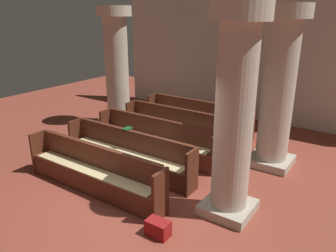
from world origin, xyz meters
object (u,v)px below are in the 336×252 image
(hymn_book, at_px, (127,129))
(lectern, at_px, (223,109))
(pew_row_1, at_px, (179,126))
(pew_row_3, at_px, (128,151))
(pillar_far_side, at_px, (117,65))
(pillar_aisle_side, at_px, (278,87))
(pew_row_0, at_px, (198,116))
(kneeler_box_red, at_px, (158,228))
(pew_row_4, at_px, (93,169))
(pillar_aisle_rear, at_px, (234,113))
(pew_row_2, at_px, (156,137))

(hymn_book, bearing_deg, lectern, 84.22)
(lectern, xyz_separation_m, hymn_book, (-0.42, -4.17, 0.48))
(pew_row_1, xyz_separation_m, lectern, (0.26, 2.26, -0.03))
(pew_row_3, xyz_separation_m, pillar_far_side, (-2.48, 2.42, 1.39))
(pew_row_1, relative_size, lectern, 3.12)
(pew_row_3, height_order, pillar_aisle_side, pillar_aisle_side)
(pew_row_0, height_order, pillar_far_side, pillar_far_side)
(kneeler_box_red, bearing_deg, pillar_far_side, 138.37)
(kneeler_box_red, bearing_deg, pew_row_0, 112.24)
(pew_row_4, bearing_deg, kneeler_box_red, -12.24)
(pew_row_1, distance_m, pillar_far_side, 2.86)
(hymn_book, bearing_deg, pew_row_0, 86.94)
(pew_row_1, bearing_deg, pillar_far_side, 172.58)
(pew_row_4, distance_m, hymn_book, 1.33)
(pillar_far_side, height_order, kneeler_box_red, pillar_far_side)
(pew_row_0, height_order, pew_row_3, same)
(pew_row_0, height_order, lectern, lectern)
(pew_row_0, bearing_deg, pillar_aisle_rear, -53.00)
(pillar_aisle_side, bearing_deg, pillar_far_side, 177.08)
(pew_row_4, xyz_separation_m, pillar_aisle_side, (2.53, 3.22, 1.39))
(kneeler_box_red, bearing_deg, hymn_book, 141.15)
(pew_row_4, xyz_separation_m, pillar_aisle_rear, (2.53, 0.84, 1.39))
(pew_row_1, xyz_separation_m, pillar_aisle_side, (2.53, 0.07, 1.39))
(pillar_aisle_rear, xyz_separation_m, lectern, (-2.27, 4.57, -1.42))
(pew_row_3, bearing_deg, pew_row_0, 90.00)
(pew_row_1, distance_m, pew_row_2, 1.05)
(pew_row_1, relative_size, hymn_book, 15.37)
(pillar_aisle_side, relative_size, kneeler_box_red, 9.26)
(kneeler_box_red, bearing_deg, pew_row_1, 117.90)
(pillar_far_side, xyz_separation_m, hymn_book, (2.33, -2.24, -0.93))
(pew_row_3, bearing_deg, pillar_far_side, 135.71)
(pew_row_2, distance_m, kneeler_box_red, 3.16)
(pew_row_3, xyz_separation_m, hymn_book, (-0.16, 0.19, 0.45))
(pillar_aisle_side, bearing_deg, pew_row_1, -178.48)
(pew_row_2, bearing_deg, pillar_aisle_side, 23.80)
(pew_row_0, height_order, pew_row_2, same)
(pew_row_4, relative_size, pillar_far_side, 0.94)
(pillar_aisle_side, xyz_separation_m, hymn_book, (-2.69, -1.98, -0.93))
(pew_row_3, height_order, kneeler_box_red, pew_row_3)
(pew_row_2, height_order, pillar_aisle_side, pillar_aisle_side)
(pew_row_3, relative_size, pillar_far_side, 0.94)
(pew_row_2, distance_m, pew_row_4, 2.10)
(hymn_book, bearing_deg, pew_row_4, -82.70)
(pillar_far_side, distance_m, kneeler_box_red, 6.10)
(pillar_aisle_side, bearing_deg, lectern, 136.02)
(pew_row_1, bearing_deg, lectern, 83.33)
(pillar_aisle_side, bearing_deg, pew_row_2, -156.20)
(pew_row_0, relative_size, pew_row_2, 1.00)
(pillar_aisle_side, bearing_deg, pillar_aisle_rear, -90.00)
(pew_row_2, xyz_separation_m, lectern, (0.26, 3.31, -0.03))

